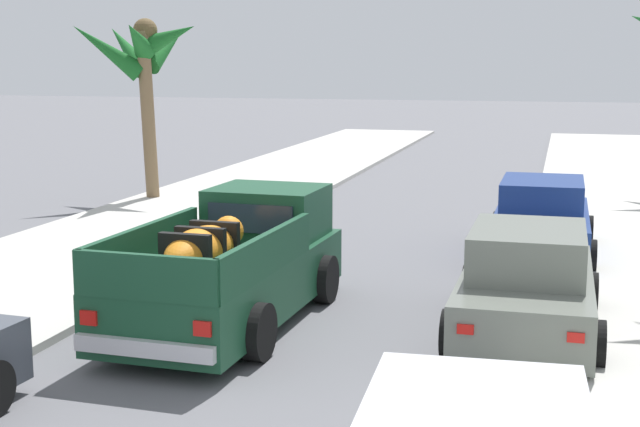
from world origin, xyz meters
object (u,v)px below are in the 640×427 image
object	(u,v)px
palm_tree_right_back	(141,55)
car_left_near	(527,285)
pickup_truck	(234,267)
car_right_mid	(541,221)

from	to	relation	value
palm_tree_right_back	car_left_near	bearing A→B (deg)	-42.54
pickup_truck	car_right_mid	world-z (taller)	pickup_truck
car_left_near	palm_tree_right_back	bearing A→B (deg)	137.46
car_right_mid	palm_tree_right_back	world-z (taller)	palm_tree_right_back
pickup_truck	car_left_near	size ratio (longest dim) A/B	1.24
pickup_truck	car_right_mid	distance (m)	7.07
pickup_truck	palm_tree_right_back	xyz separation A→B (m)	(-6.31, 10.05, 3.10)
car_left_near	palm_tree_right_back	distance (m)	14.59
pickup_truck	palm_tree_right_back	size ratio (longest dim) A/B	1.07
pickup_truck	car_left_near	distance (m)	4.20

